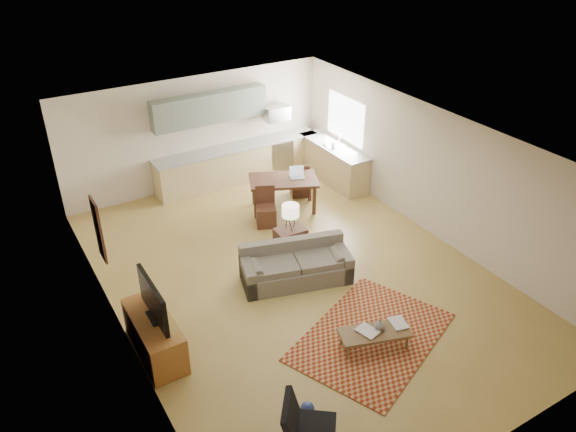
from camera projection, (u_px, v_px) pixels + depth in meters
room at (297, 214)px, 9.93m from camera, size 9.00×9.00×9.00m
kitchen_counter_back at (239, 163)px, 13.88m from camera, size 4.26×0.64×0.92m
kitchen_counter_right at (333, 163)px, 13.90m from camera, size 0.64×2.26×0.92m
kitchen_range at (277, 154)px, 14.37m from camera, size 0.62×0.62×0.90m
kitchen_microwave at (276, 113)px, 13.83m from camera, size 0.62×0.40×0.35m
upper_cabinets at (210, 108)px, 12.97m from camera, size 2.80×0.34×0.70m
window_right at (345, 119)px, 13.49m from camera, size 0.02×1.40×1.05m
wall_art_left at (99, 230)px, 9.07m from camera, size 0.06×0.42×1.10m
triptych at (192, 117)px, 13.00m from camera, size 1.70×0.04×0.50m
rug at (372, 337)px, 9.14m from camera, size 3.14×2.72×0.02m
sofa at (296, 264)px, 10.29m from camera, size 2.25×1.44×0.72m
coffee_table at (374, 340)px, 8.84m from camera, size 1.21×0.77×0.34m
book_a at (362, 335)px, 8.67m from camera, size 0.41×0.45×0.03m
book_b at (392, 324)px, 8.89m from camera, size 0.40×0.44×0.02m
vase at (380, 324)px, 8.77m from camera, size 0.23×0.23×0.18m
armchair at (312, 427)px, 7.12m from camera, size 0.99×0.99×0.80m
tv_credenza at (155, 336)px, 8.68m from camera, size 0.56×1.45×0.67m
tv at (153, 300)px, 8.37m from camera, size 0.11×1.12×0.67m
console_table at (290, 244)px, 10.93m from camera, size 0.59×0.40×0.68m
table_lamp at (291, 217)px, 10.62m from camera, size 0.35×0.35×0.54m
dining_table at (283, 194)px, 12.63m from camera, size 1.72×1.40×0.76m
dining_chair_near at (266, 207)px, 12.00m from camera, size 0.56×0.57×0.87m
dining_chair_far at (299, 179)px, 13.21m from camera, size 0.52×0.53×0.84m
laptop at (297, 173)px, 12.44m from camera, size 0.39×0.35×0.24m
soap_bottle at (334, 144)px, 13.49m from camera, size 0.10×0.10×0.19m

